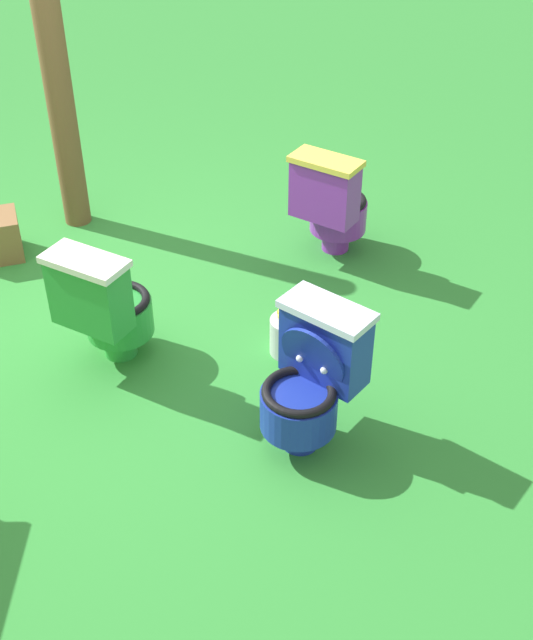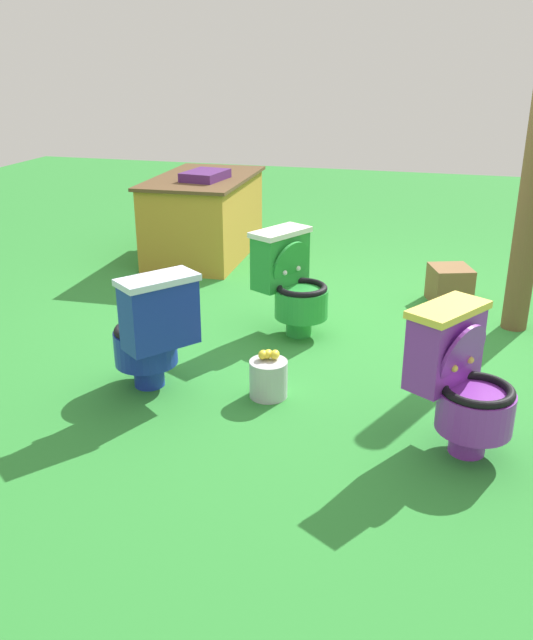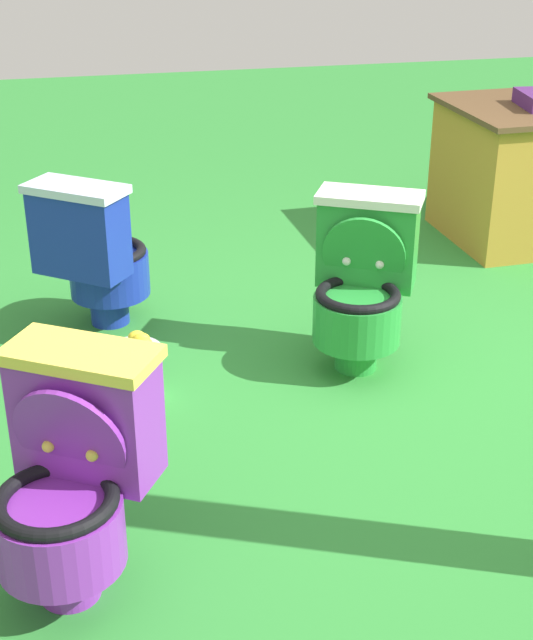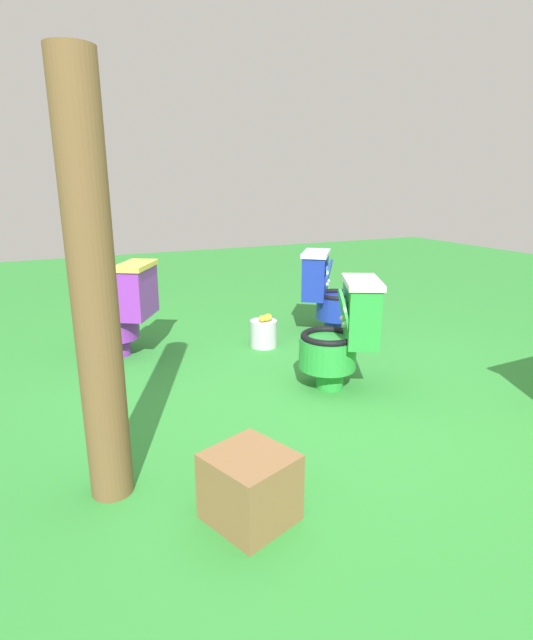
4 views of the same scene
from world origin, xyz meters
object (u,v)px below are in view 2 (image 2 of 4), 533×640
toilet_purple (461,379)px  toilet_blue (152,331)px  vendor_table (204,216)px  wooden_post (531,206)px  lemon_bucket (268,377)px  small_crate (450,285)px  toilet_green (292,282)px

toilet_purple → toilet_blue: bearing=-63.8°
vendor_table → wooden_post: wooden_post is taller
toilet_blue → vendor_table: (2.74, 0.71, 0.02)m
vendor_table → lemon_bucket: 2.99m
small_crate → toilet_purple: bearing=-177.7°
lemon_bucket → toilet_purple: bearing=-104.2°
toilet_blue → vendor_table: size_ratio=0.49×
toilet_blue → small_crate: (2.02, -1.62, -0.23)m
toilet_purple → small_crate: bearing=-146.1°
vendor_table → small_crate: (-0.72, -2.33, -0.25)m
toilet_purple → vendor_table: vendor_table is taller
toilet_blue → lemon_bucket: toilet_blue is taller
toilet_blue → toilet_purple: 1.72m
toilet_blue → small_crate: bearing=-1.7°
toilet_purple → wooden_post: size_ratio=0.41×
vendor_table → small_crate: 2.45m
toilet_blue → toilet_green: bearing=9.6°
small_crate → lemon_bucket: size_ratio=1.13×
vendor_table → lemon_bucket: size_ratio=5.41×
toilet_blue → small_crate: 2.60m
small_crate → toilet_green: bearing=131.6°
wooden_post → small_crate: bearing=47.9°
vendor_table → small_crate: vendor_table is taller
toilet_blue → wooden_post: size_ratio=0.41×
wooden_post → lemon_bucket: (-1.49, 1.43, -0.77)m
toilet_blue → toilet_green: (1.08, -0.56, 0.00)m
toilet_purple → vendor_table: bearing=-108.6°
toilet_blue → toilet_purple: size_ratio=1.00×
toilet_blue → small_crate: size_ratio=2.32×
toilet_blue → toilet_purple: bearing=-58.3°
lemon_bucket → toilet_blue: bearing=98.7°
toilet_purple → lemon_bucket: 1.11m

